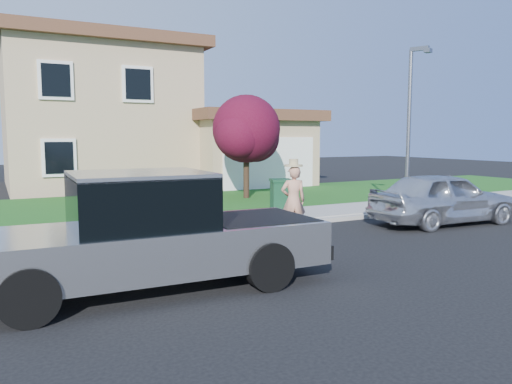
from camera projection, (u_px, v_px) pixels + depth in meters
ground at (256, 259)px, 9.90m from camera, size 80.00×80.00×0.00m
curb at (237, 228)px, 12.91m from camera, size 40.00×0.20×0.12m
sidewalk at (220, 222)px, 13.87m from camera, size 40.00×2.00×0.15m
lawn at (170, 203)px, 17.83m from camera, size 40.00×7.00×0.10m
house at (124, 121)px, 24.56m from camera, size 14.00×11.30×6.85m
pickup_truck at (149, 235)px, 7.89m from camera, size 5.79×2.30×1.88m
woman at (293, 199)px, 12.31m from camera, size 0.72×0.58×1.88m
sedan at (443, 198)px, 13.83m from camera, size 4.40×2.00×1.47m
ornamental_tree at (247, 132)px, 18.81m from camera, size 2.84×2.56×3.90m
trash_bin at (281, 195)px, 15.06m from camera, size 0.81×0.87×1.00m
street_lamp at (411, 121)px, 15.08m from camera, size 0.42×0.65×5.07m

